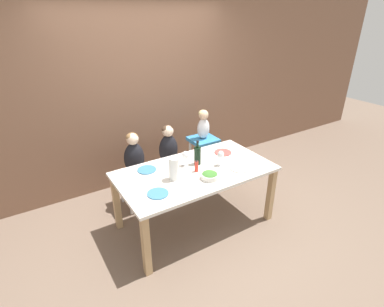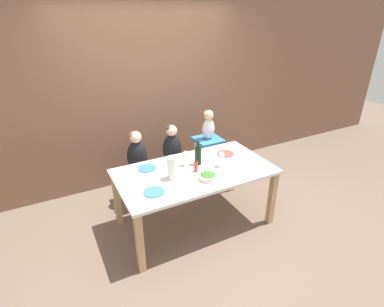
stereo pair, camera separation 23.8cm
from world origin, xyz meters
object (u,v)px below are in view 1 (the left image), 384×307
Objects in this scene: wine_glass_near at (221,155)px; dinner_plate_front_right at (240,168)px; person_child_left at (134,154)px; wine_glass_far at (185,155)px; person_baby_right at (203,123)px; chair_far_left at (136,178)px; paper_towel_roll at (174,169)px; chair_far_center at (169,168)px; dinner_plate_back_right at (223,152)px; dinner_plate_front_left at (158,194)px; wine_bottle at (197,155)px; dinner_plate_back_left at (147,170)px; person_child_center at (168,146)px; salad_bowl_large at (210,175)px; chair_right_highchair at (203,148)px.

dinner_plate_front_right is (0.13, -0.19, -0.12)m from wine_glass_near.
person_child_left reaches higher than wine_glass_far.
person_baby_right is at bearing 0.02° from person_child_left.
paper_towel_roll reaches higher than chair_far_left.
person_baby_right is 2.25× the size of wine_glass_near.
dinner_plate_back_right reaches higher than chair_far_center.
person_child_left reaches higher than dinner_plate_front_left.
dinner_plate_front_left is (-0.14, -0.96, 0.34)m from chair_far_left.
person_baby_right is 0.81m from wine_bottle.
paper_towel_roll is at bearing -62.80° from dinner_plate_back_left.
person_child_center reaches higher than salad_bowl_large.
chair_right_highchair is 0.37m from person_baby_right.
person_child_left is 1.09m from salad_bowl_large.
chair_right_highchair is (0.56, 0.00, 0.17)m from chair_far_center.
chair_far_center is 1.05m from salad_bowl_large.
chair_right_highchair is 1.18m from dinner_plate_back_left.
person_child_left reaches higher than salad_bowl_large.
wine_glass_far is at bearing -176.38° from dinner_plate_back_right.
chair_far_left is at bearing 81.85° from dinner_plate_front_left.
dinner_plate_back_left and dinner_plate_back_right have the same top height.
chair_right_highchair is 0.92m from wine_glass_far.
dinner_plate_back_left is (-0.51, -0.45, 0.34)m from chair_far_center.
wine_glass_far reaches higher than dinner_plate_front_right.
wine_glass_far is at bearing -137.76° from person_baby_right.
person_baby_right is 0.88m from wine_glass_far.
wine_glass_near and wine_glass_far have the same top height.
chair_right_highchair is at bearing 82.87° from dinner_plate_back_right.
wine_glass_far is 0.95× the size of salad_bowl_large.
person_baby_right is 0.85m from wine_glass_near.
chair_right_highchair is 1.32× the size of person_child_center.
wine_glass_far is 0.59m from dinner_plate_back_right.
dinner_plate_back_right is (-0.07, -0.55, -0.21)m from person_baby_right.
person_child_center is 3.01× the size of wine_glass_near.
dinner_plate_back_left is at bearing -138.75° from chair_far_center.
chair_far_left is 1.16× the size of person_baby_right.
person_baby_right reaches higher than wine_glass_far.
person_child_left is 2.59× the size of dinner_plate_front_left.
dinner_plate_front_left is (-0.62, -0.96, 0.34)m from chair_far_center.
person_child_left is at bearing 179.96° from chair_right_highchair.
dinner_plate_back_right is at bearing -48.15° from chair_far_center.
dinner_plate_front_right is at bearing -99.50° from person_baby_right.
salad_bowl_large is at bearing 178.92° from dinner_plate_front_right.
dinner_plate_back_left is at bearing 133.26° from salad_bowl_large.
chair_right_highchair is at bearing 59.48° from salad_bowl_large.
wine_glass_far is at bearing -98.30° from person_child_center.
person_child_left reaches higher than dinner_plate_back_left.
chair_far_center is 0.77m from wine_bottle.
dinner_plate_back_left is (-0.03, -0.45, 0.00)m from person_child_left.
chair_right_highchair is 1.32× the size of person_child_left.
person_baby_right is 1.94× the size of dinner_plate_back_right.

